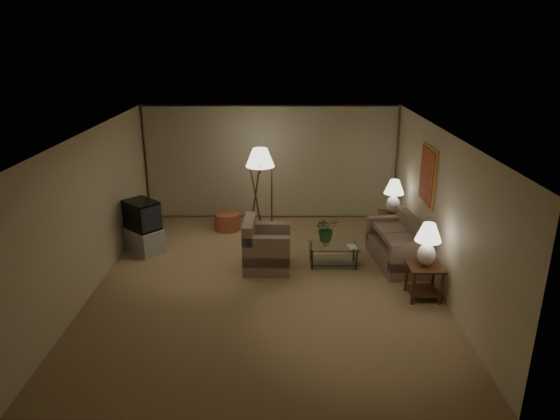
# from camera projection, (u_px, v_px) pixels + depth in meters

# --- Properties ---
(ground) EXTENTS (7.00, 7.00, 0.00)m
(ground) POSITION_uv_depth(u_px,v_px,m) (267.00, 280.00, 9.05)
(ground) COLOR #9D8256
(ground) RESTS_ON ground
(room_shell) EXTENTS (6.04, 7.02, 2.72)m
(room_shell) POSITION_uv_depth(u_px,v_px,m) (270.00, 166.00, 9.90)
(room_shell) COLOR beige
(room_shell) RESTS_ON ground
(sofa) EXTENTS (1.76, 1.15, 0.70)m
(sofa) POSITION_uv_depth(u_px,v_px,m) (397.00, 246.00, 9.62)
(sofa) COLOR gray
(sofa) RESTS_ON ground
(armchair) EXTENTS (0.96, 0.92, 0.77)m
(armchair) POSITION_uv_depth(u_px,v_px,m) (267.00, 249.00, 9.43)
(armchair) COLOR gray
(armchair) RESTS_ON ground
(side_table_near) EXTENTS (0.57, 0.57, 0.60)m
(side_table_near) POSITION_uv_depth(u_px,v_px,m) (424.00, 275.00, 8.33)
(side_table_near) COLOR #3C2010
(side_table_near) RESTS_ON ground
(side_table_far) EXTENTS (0.54, 0.45, 0.60)m
(side_table_far) POSITION_uv_depth(u_px,v_px,m) (392.00, 221.00, 10.78)
(side_table_far) COLOR #3C2010
(side_table_far) RESTS_ON ground
(table_lamp_near) EXTENTS (0.43, 0.43, 0.74)m
(table_lamp_near) POSITION_uv_depth(u_px,v_px,m) (428.00, 241.00, 8.12)
(table_lamp_near) COLOR white
(table_lamp_near) RESTS_ON side_table_near
(table_lamp_far) EXTENTS (0.42, 0.42, 0.73)m
(table_lamp_far) POSITION_uv_depth(u_px,v_px,m) (394.00, 193.00, 10.58)
(table_lamp_far) COLOR white
(table_lamp_far) RESTS_ON side_table_far
(coffee_table) EXTENTS (0.98, 0.53, 0.41)m
(coffee_table) POSITION_uv_depth(u_px,v_px,m) (333.00, 252.00, 9.56)
(coffee_table) COLOR silver
(coffee_table) RESTS_ON ground
(tv_cabinet) EXTENTS (1.29, 1.29, 0.50)m
(tv_cabinet) POSITION_uv_depth(u_px,v_px,m) (144.00, 240.00, 10.20)
(tv_cabinet) COLOR #A9A9AC
(tv_cabinet) RESTS_ON ground
(crt_tv) EXTENTS (1.17, 1.17, 0.58)m
(crt_tv) POSITION_uv_depth(u_px,v_px,m) (142.00, 215.00, 10.02)
(crt_tv) COLOR black
(crt_tv) RESTS_ON tv_cabinet
(floor_lamp) EXTENTS (0.62, 0.62, 1.92)m
(floor_lamp) POSITION_uv_depth(u_px,v_px,m) (261.00, 190.00, 10.93)
(floor_lamp) COLOR #3C2010
(floor_lamp) RESTS_ON ground
(ottoman) EXTENTS (0.77, 0.77, 0.39)m
(ottoman) POSITION_uv_depth(u_px,v_px,m) (227.00, 221.00, 11.38)
(ottoman) COLOR #974E33
(ottoman) RESTS_ON ground
(vase) EXTENTS (0.17, 0.17, 0.14)m
(vase) POSITION_uv_depth(u_px,v_px,m) (326.00, 242.00, 9.49)
(vase) COLOR silver
(vase) RESTS_ON coffee_table
(flowers) EXTENTS (0.52, 0.48, 0.49)m
(flowers) POSITION_uv_depth(u_px,v_px,m) (327.00, 226.00, 9.38)
(flowers) COLOR #356B2F
(flowers) RESTS_ON vase
(book) EXTENTS (0.21, 0.26, 0.02)m
(book) POSITION_uv_depth(u_px,v_px,m) (347.00, 247.00, 9.41)
(book) COLOR olive
(book) RESTS_ON coffee_table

